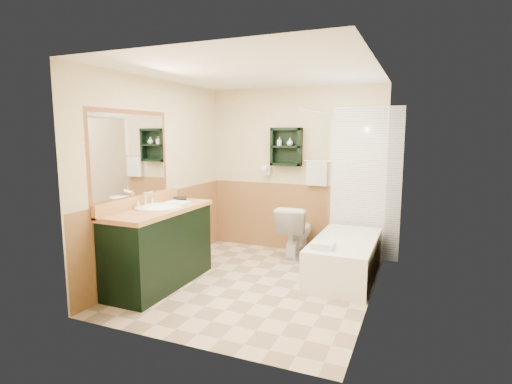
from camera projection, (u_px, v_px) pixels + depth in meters
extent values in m
plane|color=beige|center=(255.00, 283.00, 4.68)|extent=(3.00, 3.00, 0.00)
cube|color=beige|center=(295.00, 170.00, 5.89)|extent=(2.60, 0.04, 2.40)
cube|color=beige|center=(158.00, 177.00, 5.01)|extent=(0.04, 3.00, 2.40)
cube|color=beige|center=(376.00, 188.00, 4.00)|extent=(0.04, 3.00, 2.40)
cube|color=white|center=(255.00, 70.00, 4.32)|extent=(2.60, 3.00, 0.04)
cube|color=black|center=(286.00, 147.00, 5.77)|extent=(0.45, 0.15, 0.55)
cylinder|color=silver|center=(319.00, 112.00, 4.87)|extent=(0.03, 1.60, 0.03)
cube|color=black|center=(160.00, 247.00, 4.58)|extent=(0.59, 1.43, 0.91)
cube|color=white|center=(345.00, 258.00, 4.87)|extent=(0.71, 1.50, 0.48)
imported|color=white|center=(296.00, 232.00, 5.62)|extent=(0.42, 0.75, 0.74)
cube|color=silver|center=(178.00, 203.00, 4.68)|extent=(0.26, 0.21, 0.04)
imported|color=black|center=(173.00, 191.00, 5.05)|extent=(0.15, 0.11, 0.22)
cube|color=silver|center=(323.00, 245.00, 4.42)|extent=(0.25, 0.20, 0.07)
imported|color=white|center=(279.00, 144.00, 5.80)|extent=(0.07, 0.13, 0.06)
imported|color=white|center=(290.00, 143.00, 5.74)|extent=(0.12, 0.13, 0.09)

